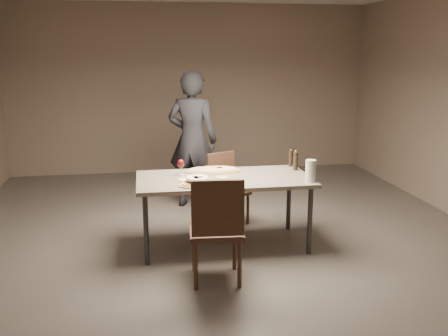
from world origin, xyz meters
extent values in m
plane|color=#58524C|center=(0.00, 0.00, 0.00)|extent=(7.00, 7.00, 0.00)
plane|color=gray|center=(0.00, 3.50, 1.40)|extent=(6.00, 0.00, 6.00)
plane|color=gray|center=(0.00, -3.50, 1.40)|extent=(6.00, 0.00, 6.00)
cube|color=slate|center=(0.00, 0.00, 0.73)|extent=(1.80, 0.90, 0.04)
cylinder|color=#333335|center=(-0.82, -0.37, 0.35)|extent=(0.05, 0.05, 0.71)
cylinder|color=#333335|center=(0.82, -0.37, 0.35)|extent=(0.05, 0.05, 0.71)
cylinder|color=#333335|center=(-0.82, 0.37, 0.35)|extent=(0.05, 0.05, 0.71)
cylinder|color=#333335|center=(0.82, 0.37, 0.35)|extent=(0.05, 0.05, 0.71)
ellipsoid|color=white|center=(-0.06, -0.33, 0.79)|extent=(0.05, 0.05, 0.01)
ellipsoid|color=white|center=(-0.23, -0.22, 0.79)|extent=(0.05, 0.05, 0.01)
ellipsoid|color=white|center=(-0.27, -0.29, 0.79)|extent=(0.05, 0.05, 0.01)
cube|color=#223717|center=(-0.40, -0.29, 0.79)|extent=(0.07, 0.15, 0.01)
cube|color=#223717|center=(-0.33, -0.27, 0.79)|extent=(0.05, 0.15, 0.01)
cube|color=#223717|center=(-0.26, -0.27, 0.79)|extent=(0.06, 0.15, 0.01)
cube|color=#223717|center=(-0.19, -0.26, 0.79)|extent=(0.07, 0.15, 0.01)
cube|color=#223717|center=(-0.12, -0.30, 0.79)|extent=(0.03, 0.15, 0.01)
cube|color=#223717|center=(-0.06, -0.30, 0.79)|extent=(0.05, 0.15, 0.01)
cylinder|color=tan|center=(-0.06, 0.36, 0.79)|extent=(0.07, 0.07, 0.00)
cylinder|color=tan|center=(-0.25, 0.28, 0.79)|extent=(0.07, 0.07, 0.00)
cylinder|color=tan|center=(0.00, 0.30, 0.79)|extent=(0.07, 0.07, 0.00)
cylinder|color=tan|center=(0.00, 0.31, 0.79)|extent=(0.07, 0.07, 0.00)
cylinder|color=tan|center=(-0.19, 0.34, 0.79)|extent=(0.07, 0.07, 0.00)
cylinder|color=beige|center=(-0.30, -0.24, 0.79)|extent=(0.19, 0.19, 0.07)
torus|color=beige|center=(-0.30, -0.24, 0.81)|extent=(0.23, 0.23, 0.03)
cube|color=#9C6B3F|center=(-0.28, -0.24, 0.80)|extent=(0.06, 0.06, 0.04)
cube|color=#9C6B3F|center=(-0.32, -0.22, 0.80)|extent=(0.07, 0.08, 0.04)
cube|color=#9C6B3F|center=(-0.32, -0.26, 0.80)|extent=(0.07, 0.07, 0.04)
cylinder|color=white|center=(-0.03, -0.03, 0.76)|extent=(0.12, 0.12, 0.01)
cylinder|color=gold|center=(-0.03, -0.03, 0.76)|extent=(0.08, 0.08, 0.00)
cylinder|color=black|center=(0.83, 0.38, 0.83)|extent=(0.05, 0.05, 0.16)
cylinder|color=black|center=(0.83, 0.38, 0.92)|extent=(0.05, 0.05, 0.02)
sphere|color=gold|center=(0.83, 0.38, 0.94)|extent=(0.02, 0.02, 0.02)
cylinder|color=black|center=(0.83, 0.19, 0.84)|extent=(0.05, 0.05, 0.18)
cylinder|color=black|center=(0.83, 0.19, 0.94)|extent=(0.06, 0.06, 0.02)
sphere|color=gold|center=(0.83, 0.19, 0.96)|extent=(0.02, 0.02, 0.02)
cylinder|color=silver|center=(0.83, -0.30, 0.86)|extent=(0.11, 0.11, 0.22)
cylinder|color=silver|center=(-0.43, 0.17, 0.75)|extent=(0.07, 0.07, 0.01)
cylinder|color=silver|center=(-0.43, 0.17, 0.80)|extent=(0.01, 0.01, 0.08)
ellipsoid|color=#460A0B|center=(-0.43, 0.17, 0.88)|extent=(0.08, 0.08, 0.09)
cylinder|color=white|center=(-0.40, -0.06, 0.76)|extent=(0.16, 0.16, 0.01)
cube|color=#40271B|center=(-0.20, -0.79, 0.46)|extent=(0.50, 0.50, 0.04)
cylinder|color=#40271B|center=(-0.41, -0.97, 0.22)|extent=(0.04, 0.04, 0.44)
cylinder|color=#40271B|center=(-0.03, -0.99, 0.22)|extent=(0.04, 0.04, 0.44)
cylinder|color=#40271B|center=(-0.38, -0.59, 0.22)|extent=(0.04, 0.04, 0.44)
cylinder|color=#40271B|center=(0.00, -0.61, 0.22)|extent=(0.04, 0.04, 0.44)
cube|color=#40271B|center=(-0.22, -1.00, 0.74)|extent=(0.45, 0.07, 0.49)
cube|color=#40271B|center=(0.18, 0.70, 0.39)|extent=(0.52, 0.52, 0.04)
cylinder|color=#40271B|center=(0.26, 0.91, 0.18)|extent=(0.03, 0.03, 0.37)
cylinder|color=#40271B|center=(-0.04, 0.78, 0.18)|extent=(0.03, 0.03, 0.37)
cylinder|color=#40271B|center=(0.39, 0.62, 0.18)|extent=(0.03, 0.03, 0.37)
cylinder|color=#40271B|center=(0.10, 0.49, 0.18)|extent=(0.03, 0.03, 0.37)
cube|color=#40271B|center=(0.10, 0.86, 0.63)|extent=(0.36, 0.19, 0.41)
imported|color=black|center=(-0.18, 1.45, 0.90)|extent=(0.77, 0.65, 1.80)
camera|label=1|loc=(-0.82, -4.95, 2.03)|focal=40.00mm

